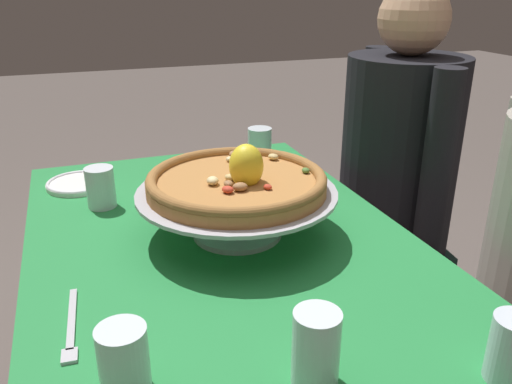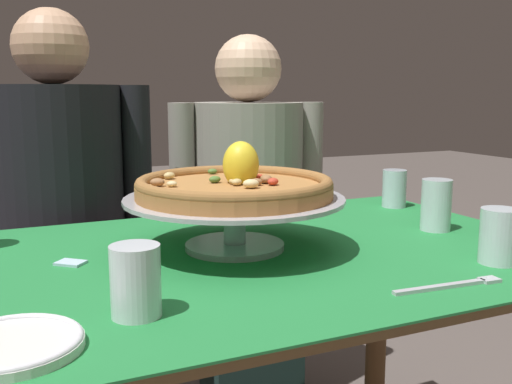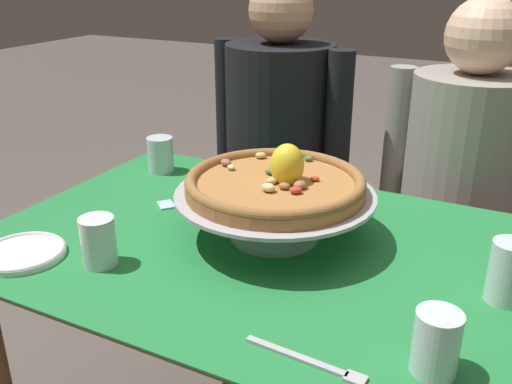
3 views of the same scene
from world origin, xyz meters
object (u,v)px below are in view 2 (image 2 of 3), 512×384
object	(u,v)px
pizza_stand	(235,211)
water_glass_front_right	(499,240)
water_glass_front_left	(136,286)
diner_left	(62,246)
water_glass_back_right	(394,191)
dinner_fork	(454,285)
water_glass_side_right	(435,207)
pizza	(235,185)
sugar_packet	(71,263)
diner_right	(249,231)
side_plate	(11,345)

from	to	relation	value
pizza_stand	water_glass_front_right	xyz separation A→B (m)	(0.40, -0.29, -0.03)
water_glass_front_left	diner_left	distance (m)	0.89
water_glass_back_right	dinner_fork	xyz separation A→B (m)	(-0.33, -0.58, -0.04)
water_glass_front_right	water_glass_side_right	size ratio (longest dim) A/B	0.87
pizza	sugar_packet	bearing A→B (deg)	175.34
pizza	diner_left	world-z (taller)	diner_left
diner_left	water_glass_front_right	bearing A→B (deg)	-53.06
pizza	diner_left	xyz separation A→B (m)	(-0.27, 0.60, -0.24)
dinner_fork	pizza_stand	bearing A→B (deg)	122.92
pizza	diner_right	world-z (taller)	diner_right
water_glass_front_right	side_plate	distance (m)	0.83
water_glass_back_right	sugar_packet	world-z (taller)	water_glass_back_right
sugar_packet	side_plate	bearing A→B (deg)	-107.95
pizza_stand	water_glass_side_right	xyz separation A→B (m)	(0.48, -0.04, -0.02)
pizza_stand	water_glass_front_right	world-z (taller)	pizza_stand
water_glass_back_right	diner_right	distance (m)	0.52
dinner_fork	sugar_packet	distance (m)	0.67
side_plate	diner_left	xyz separation A→B (m)	(0.16, 0.92, -0.12)
water_glass_back_right	sugar_packet	bearing A→B (deg)	-167.42
water_glass_back_right	water_glass_front_left	bearing A→B (deg)	-149.09
pizza	side_plate	world-z (taller)	pizza
diner_left	water_glass_back_right	bearing A→B (deg)	-24.52
water_glass_front_left	sugar_packet	bearing A→B (deg)	99.94
dinner_fork	diner_left	world-z (taller)	diner_left
water_glass_front_left	diner_right	xyz separation A→B (m)	(0.57, 0.91, -0.18)
diner_left	diner_right	xyz separation A→B (m)	(0.58, 0.04, -0.02)
water_glass_side_right	diner_right	world-z (taller)	diner_right
water_glass_front_left	dinner_fork	xyz separation A→B (m)	(0.49, -0.09, -0.04)
water_glass_front_left	side_plate	world-z (taller)	water_glass_front_left
sugar_packet	diner_right	size ratio (longest dim) A/B	0.04
pizza	side_plate	bearing A→B (deg)	-142.96
pizza_stand	water_glass_front_left	xyz separation A→B (m)	(-0.26, -0.27, -0.03)
pizza_stand	dinner_fork	distance (m)	0.44
water_glass_back_right	water_glass_front_right	bearing A→B (deg)	-107.42
water_glass_front_right	sugar_packet	size ratio (longest dim) A/B	2.03
water_glass_side_right	diner_right	xyz separation A→B (m)	(-0.17, 0.68, -0.19)
pizza_stand	pizza	distance (m)	0.05
water_glass_front_left	side_plate	bearing A→B (deg)	-163.16
diner_right	water_glass_side_right	bearing A→B (deg)	-76.22
pizza_stand	water_glass_front_left	world-z (taller)	pizza_stand
pizza	water_glass_front_right	distance (m)	0.50
water_glass_back_right	diner_right	world-z (taller)	diner_right
water_glass_front_right	diner_right	xyz separation A→B (m)	(-0.09, 0.93, -0.18)
diner_right	water_glass_front_right	bearing A→B (deg)	-84.44
sugar_packet	water_glass_front_left	bearing A→B (deg)	-80.06
water_glass_front_right	diner_left	distance (m)	1.13
pizza_stand	dinner_fork	size ratio (longest dim) A/B	2.15
water_glass_side_right	side_plate	world-z (taller)	water_glass_side_right
water_glass_back_right	diner_right	xyz separation A→B (m)	(-0.25, 0.42, -0.18)
pizza	water_glass_front_left	distance (m)	0.39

